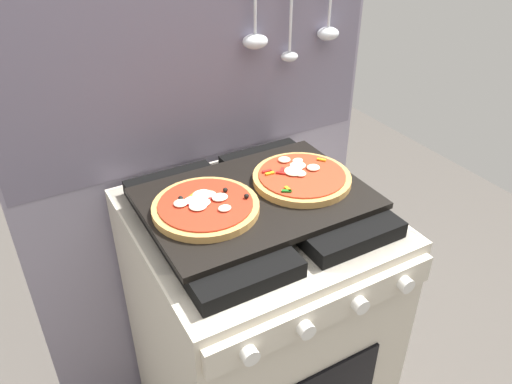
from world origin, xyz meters
name	(u,v)px	position (x,y,z in m)	size (l,w,h in m)	color
kitchen_backsplash	(203,179)	(0.00, 0.33, 0.79)	(1.10, 0.09, 1.55)	gray
stove	(256,329)	(0.00, 0.00, 0.45)	(0.60, 0.64, 0.90)	beige
baking_tray	(256,198)	(0.00, 0.00, 0.91)	(0.54, 0.38, 0.02)	black
pizza_left	(206,207)	(-0.13, 0.00, 0.93)	(0.25, 0.25, 0.03)	tan
pizza_right	(302,178)	(0.13, 0.00, 0.93)	(0.25, 0.25, 0.03)	tan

